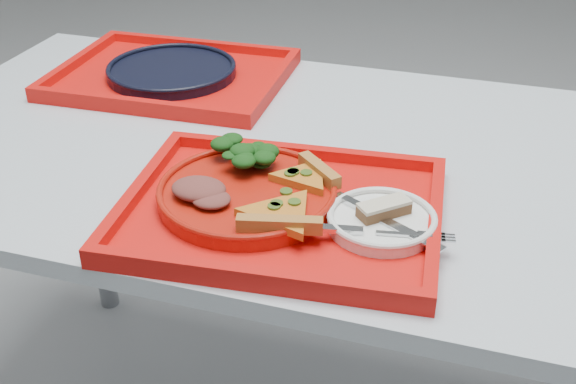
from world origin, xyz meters
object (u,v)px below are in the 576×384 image
object	(u,v)px
tray_far	(172,78)
dessert_bar	(384,208)
navy_plate	(172,72)
dinner_plate	(247,195)
tray_main	(281,214)

from	to	relation	value
tray_far	dessert_bar	bearing A→B (deg)	-40.46
navy_plate	dinner_plate	bearing A→B (deg)	-52.67
tray_far	navy_plate	size ratio (longest dim) A/B	1.73
navy_plate	dessert_bar	world-z (taller)	dessert_bar
tray_main	navy_plate	size ratio (longest dim) A/B	1.73
tray_main	dessert_bar	world-z (taller)	dessert_bar
tray_main	dinner_plate	size ratio (longest dim) A/B	1.73
tray_main	dinner_plate	bearing A→B (deg)	164.68
tray_main	dessert_bar	bearing A→B (deg)	-1.13
tray_far	navy_plate	world-z (taller)	navy_plate
tray_main	dinner_plate	distance (m)	0.06
tray_far	dessert_bar	distance (m)	0.66
tray_main	tray_far	xyz separation A→B (m)	(-0.37, 0.42, 0.00)
navy_plate	dessert_bar	xyz separation A→B (m)	(0.51, -0.41, 0.02)
tray_main	navy_plate	distance (m)	0.56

